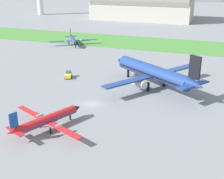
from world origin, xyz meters
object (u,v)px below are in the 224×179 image
at_px(pushback_tug_near_gate, 68,75).
at_px(airplane_taxiing_turboprop, 73,40).
at_px(airplane_midfield_jet, 154,73).
at_px(airplane_foreground_turboprop, 47,120).

bearing_deg(pushback_tug_near_gate, airplane_taxiing_turboprop, 3.82).
relative_size(airplane_midfield_jet, pushback_tug_near_gate, 7.43).
xyz_separation_m(airplane_taxiing_turboprop, pushback_tug_near_gate, (18.88, -41.70, -1.41)).
relative_size(airplane_taxiing_turboprop, airplane_foreground_turboprop, 0.93).
xyz_separation_m(airplane_taxiing_turboprop, airplane_midfield_jet, (45.47, -41.42, 2.03)).
bearing_deg(airplane_foreground_turboprop, airplane_midfield_jet, -1.79).
xyz_separation_m(airplane_foreground_turboprop, pushback_tug_near_gate, (-11.16, 31.23, -1.36)).
relative_size(airplane_foreground_turboprop, pushback_tug_near_gate, 4.85).
distance_m(airplane_midfield_jet, airplane_foreground_turboprop, 35.14).
bearing_deg(airplane_midfield_jet, airplane_taxiing_turboprop, -8.02).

